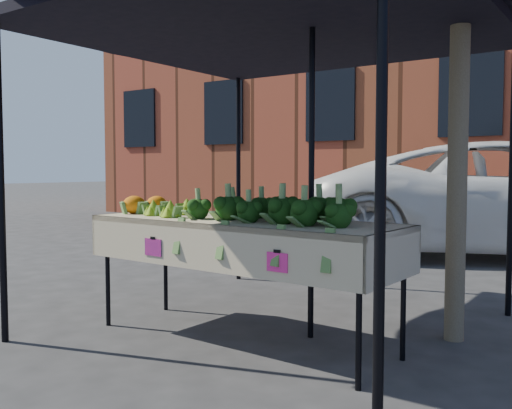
% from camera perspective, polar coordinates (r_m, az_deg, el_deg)
% --- Properties ---
extents(ground, '(90.00, 90.00, 0.00)m').
position_cam_1_polar(ground, '(4.30, 0.00, -13.57)').
color(ground, '#28282B').
extents(table, '(2.43, 0.91, 0.90)m').
position_cam_1_polar(table, '(4.18, -1.57, -7.68)').
color(table, '#C5B08E').
rests_on(table, ground).
extents(canopy, '(3.16, 3.16, 2.74)m').
position_cam_1_polar(canopy, '(4.47, 2.17, 4.90)').
color(canopy, black).
rests_on(canopy, ground).
extents(broccoli_heap, '(1.35, 0.55, 0.24)m').
position_cam_1_polar(broccoli_heap, '(3.98, 1.83, 0.02)').
color(broccoli_heap, black).
rests_on(broccoli_heap, table).
extents(romanesco_cluster, '(0.41, 0.55, 0.18)m').
position_cam_1_polar(romanesco_cluster, '(4.56, -8.08, 0.09)').
color(romanesco_cluster, '#90BC27').
rests_on(romanesco_cluster, table).
extents(cauliflower_pair, '(0.21, 0.41, 0.17)m').
position_cam_1_polar(cauliflower_pair, '(4.84, -11.06, 0.15)').
color(cauliflower_pair, orange).
rests_on(cauliflower_pair, table).
extents(street_tree, '(2.09, 2.09, 4.12)m').
position_cam_1_polar(street_tree, '(4.46, 19.85, 13.60)').
color(street_tree, '#1E4C14').
rests_on(street_tree, ground).
extents(building_left, '(12.00, 8.00, 9.00)m').
position_cam_1_polar(building_left, '(17.34, 9.23, 14.26)').
color(building_left, brown).
rests_on(building_left, ground).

